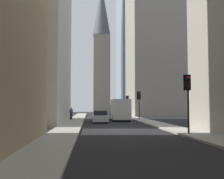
# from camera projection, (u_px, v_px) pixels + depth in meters

# --- Properties ---
(ground_plane) EXTENTS (135.00, 135.00, 0.00)m
(ground_plane) POSITION_uv_depth(u_px,v_px,m) (119.00, 128.00, 23.75)
(ground_plane) COLOR black
(sidewalk_right) EXTENTS (90.00, 2.20, 0.14)m
(sidewalk_right) POSITION_uv_depth(u_px,v_px,m) (68.00, 128.00, 23.38)
(sidewalk_right) COLOR #A8A399
(sidewalk_right) RESTS_ON ground_plane
(sidewalk_left) EXTENTS (90.00, 2.20, 0.14)m
(sidewalk_left) POSITION_uv_depth(u_px,v_px,m) (169.00, 127.00, 24.13)
(sidewalk_left) COLOR #A8A399
(sidewalk_left) RESTS_ON ground_plane
(building_left_far) EXTENTS (13.08, 10.50, 32.45)m
(building_left_far) POSITION_uv_depth(u_px,v_px,m) (153.00, 38.00, 56.46)
(building_left_far) COLOR gray
(building_left_far) RESTS_ON ground_plane
(building_right_midfar) EXTENTS (17.21, 10.50, 23.79)m
(building_right_midfar) POSITION_uv_depth(u_px,v_px,m) (26.00, 26.00, 33.03)
(building_right_midfar) COLOR beige
(building_right_midfar) RESTS_ON ground_plane
(church_spire) EXTENTS (4.62, 4.62, 34.16)m
(church_spire) POSITION_uv_depth(u_px,v_px,m) (102.00, 45.00, 69.28)
(church_spire) COLOR gray
(church_spire) RESTS_ON ground_plane
(delivery_truck) EXTENTS (6.46, 2.25, 2.84)m
(delivery_truck) POSITION_uv_depth(u_px,v_px,m) (120.00, 110.00, 36.20)
(delivery_truck) COLOR silver
(delivery_truck) RESTS_ON ground_plane
(sedan_silver) EXTENTS (4.30, 1.78, 1.42)m
(sedan_silver) POSITION_uv_depth(u_px,v_px,m) (100.00, 117.00, 32.06)
(sedan_silver) COLOR #B7BABF
(sedan_silver) RESTS_ON ground_plane
(traffic_light_foreground) EXTENTS (0.43, 0.52, 4.02)m
(traffic_light_foreground) POSITION_uv_depth(u_px,v_px,m) (188.00, 90.00, 18.30)
(traffic_light_foreground) COLOR black
(traffic_light_foreground) RESTS_ON sidewalk_left
(traffic_light_midblock) EXTENTS (0.43, 0.52, 3.84)m
(traffic_light_midblock) POSITION_uv_depth(u_px,v_px,m) (139.00, 99.00, 36.56)
(traffic_light_midblock) COLOR black
(traffic_light_midblock) RESTS_ON sidewalk_left
(traffic_light_far_junction) EXTENTS (0.43, 0.52, 3.68)m
(traffic_light_far_junction) POSITION_uv_depth(u_px,v_px,m) (127.00, 101.00, 47.54)
(traffic_light_far_junction) COLOR black
(traffic_light_far_junction) RESTS_ON sidewalk_left
(pedestrian) EXTENTS (0.26, 0.44, 1.67)m
(pedestrian) POSITION_uv_depth(u_px,v_px,m) (71.00, 113.00, 36.72)
(pedestrian) COLOR black
(pedestrian) RESTS_ON sidewalk_right
(discarded_bottle) EXTENTS (0.07, 0.07, 0.27)m
(discarded_bottle) POSITION_uv_depth(u_px,v_px,m) (79.00, 125.00, 24.52)
(discarded_bottle) COLOR #999EA3
(discarded_bottle) RESTS_ON sidewalk_right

